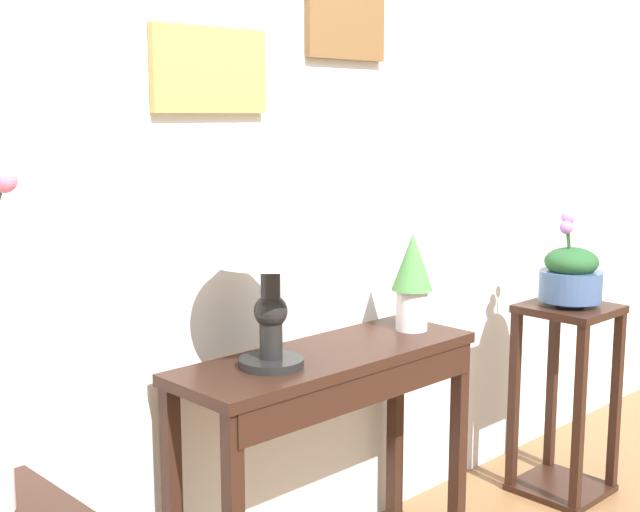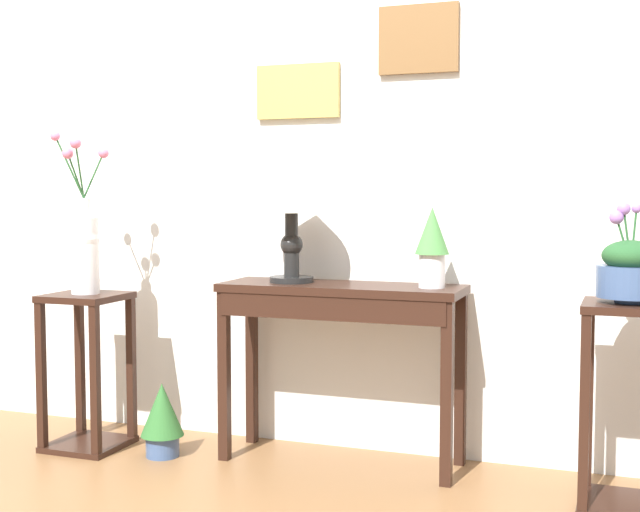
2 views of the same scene
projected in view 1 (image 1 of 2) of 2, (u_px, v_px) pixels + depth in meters
The scene contains 6 objects.
back_wall_with_art at pixel (257, 149), 2.70m from camera, with size 9.00×0.13×2.80m.
console_table at pixel (332, 395), 2.66m from camera, with size 1.05×0.35×0.78m.
table_lamp at pixel (270, 238), 2.43m from camera, with size 0.33×0.33×0.52m.
potted_plant_on_console at pixel (412, 276), 2.89m from camera, with size 0.14×0.14×0.33m.
pedestal_stand_right at pixel (565, 400), 3.40m from camera, with size 0.33×0.33×0.77m.
planter_bowl_wide_right at pixel (571, 275), 3.32m from camera, with size 0.24×0.24×0.37m.
Camera 1 is at (-1.74, -0.78, 1.51)m, focal length 47.96 mm.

